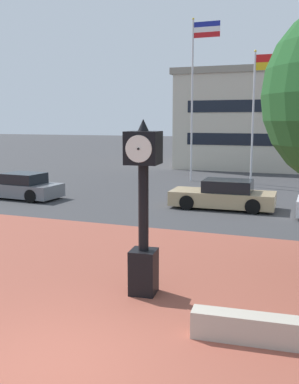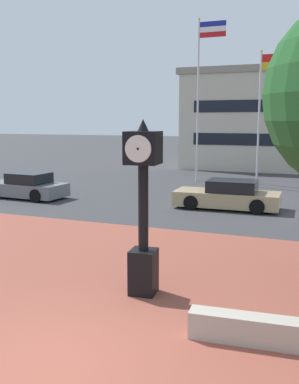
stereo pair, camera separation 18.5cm
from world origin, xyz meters
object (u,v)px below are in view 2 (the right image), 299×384
street_clock (143,206)px  flagpole_primary (201,87)px  flagpole_secondary (263,105)px  car_street_far (27,187)px  car_street_mid (228,196)px

street_clock → flagpole_primary: 19.39m
flagpole_primary → flagpole_secondary: (3.83, -0.00, -1.15)m
car_street_far → street_clock: bearing=-129.6°
car_street_far → flagpole_primary: bearing=-31.8°
street_clock → flagpole_primary: size_ratio=0.39×
street_clock → car_street_far: street_clock is taller
car_street_far → flagpole_secondary: flagpole_secondary is taller
street_clock → flagpole_secondary: size_ratio=0.49×
car_street_far → flagpole_primary: flagpole_primary is taller
flagpole_primary → flagpole_secondary: 4.00m
street_clock → car_street_mid: size_ratio=0.85×
street_clock → flagpole_primary: (-3.77, 18.62, 3.91)m
street_clock → flagpole_secondary: 18.82m
flagpole_secondary → flagpole_primary: bearing=180.0°
street_clock → car_street_mid: street_clock is taller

